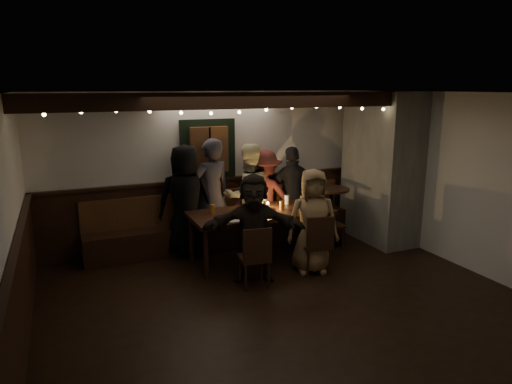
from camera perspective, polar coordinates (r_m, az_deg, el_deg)
name	(u,v)px	position (r m, az deg, el deg)	size (l,w,h in m)	color
room	(304,189)	(7.35, 5.96, 0.42)	(6.02, 5.01, 2.62)	black
dining_table	(261,215)	(7.09, 0.63, -2.93)	(2.21, 0.95, 0.96)	black
chair_near_left	(256,254)	(6.15, -0.04, -7.75)	(0.44, 0.44, 0.87)	black
chair_near_right	(318,241)	(6.65, 7.75, -6.15)	(0.47, 0.47, 0.89)	black
chair_end	(326,220)	(7.70, 8.71, -3.52)	(0.41, 0.41, 0.88)	black
high_top	(331,208)	(7.99, 9.34, -2.03)	(0.61, 0.61, 0.98)	black
person_a	(186,201)	(7.34, -8.77, -1.08)	(0.88, 0.57, 1.80)	black
person_b	(211,195)	(7.49, -5.59, -0.44)	(0.68, 0.45, 1.87)	#2A2832
person_c	(248,196)	(7.66, -0.98, -0.48)	(0.86, 0.67, 1.76)	beige
person_d	(264,197)	(7.87, 1.02, -0.62)	(1.05, 0.60, 1.63)	#5D2521
person_e	(293,194)	(8.04, 4.59, -0.21)	(0.98, 0.41, 1.67)	black
person_f	(254,228)	(6.35, -0.29, -4.48)	(1.41, 0.45, 1.52)	black
person_g	(312,221)	(6.67, 7.07, -3.64)	(0.75, 0.49, 1.54)	olive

